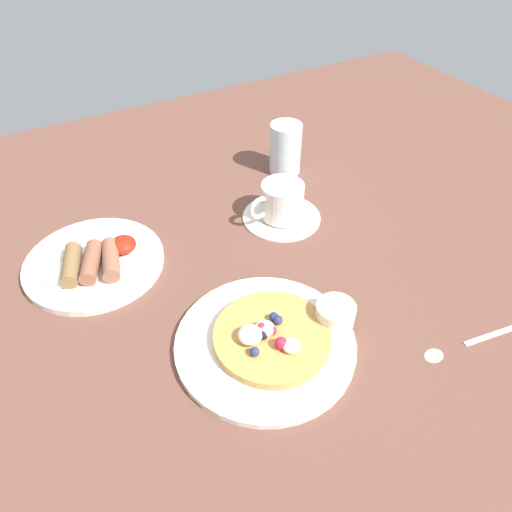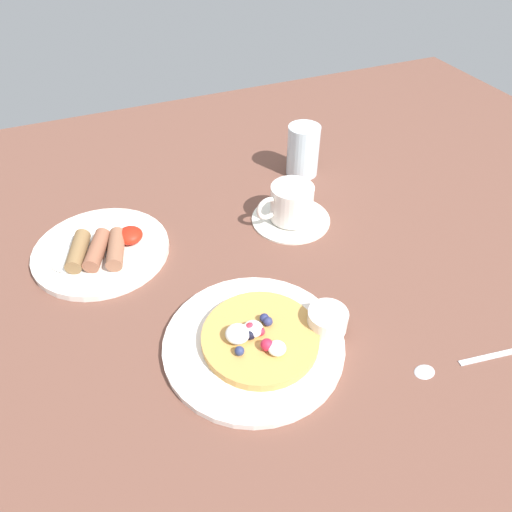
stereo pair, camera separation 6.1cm
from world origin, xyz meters
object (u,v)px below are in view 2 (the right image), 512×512
at_px(syrup_ramekin, 327,320).
at_px(water_glass, 303,151).
at_px(teaspoon, 453,365).
at_px(pancake_plate, 254,343).
at_px(coffee_saucer, 291,218).
at_px(breakfast_plate, 101,251).
at_px(coffee_cup, 291,202).

height_order(syrup_ramekin, water_glass, water_glass).
distance_m(teaspoon, water_glass, 0.50).
distance_m(pancake_plate, coffee_saucer, 0.29).
relative_size(pancake_plate, water_glass, 2.41).
relative_size(breakfast_plate, coffee_cup, 2.06).
bearing_deg(syrup_ramekin, pancake_plate, 170.72).
relative_size(coffee_saucer, water_glass, 1.38).
bearing_deg(teaspoon, pancake_plate, 150.25).
height_order(breakfast_plate, coffee_saucer, breakfast_plate).
relative_size(coffee_cup, teaspoon, 0.64).
bearing_deg(pancake_plate, syrup_ramekin, -9.28).
height_order(pancake_plate, water_glass, water_glass).
distance_m(coffee_saucer, coffee_cup, 0.04).
relative_size(syrup_ramekin, teaspoon, 0.33).
bearing_deg(coffee_cup, coffee_saucer, 5.00).
xyz_separation_m(breakfast_plate, teaspoon, (0.39, -0.41, -0.00)).
distance_m(pancake_plate, coffee_cup, 0.29).
relative_size(syrup_ramekin, coffee_saucer, 0.39).
relative_size(syrup_ramekin, coffee_cup, 0.51).
bearing_deg(breakfast_plate, coffee_saucer, -6.87).
bearing_deg(coffee_saucer, pancake_plate, -125.89).
bearing_deg(breakfast_plate, water_glass, 12.85).
height_order(breakfast_plate, water_glass, water_glass).
bearing_deg(water_glass, coffee_cup, -124.11).
distance_m(pancake_plate, teaspoon, 0.26).
bearing_deg(coffee_saucer, coffee_cup, -175.00).
bearing_deg(water_glass, teaspoon, -93.52).
distance_m(syrup_ramekin, coffee_saucer, 0.26).
xyz_separation_m(breakfast_plate, water_glass, (0.42, 0.10, 0.05)).
bearing_deg(pancake_plate, teaspoon, -29.75).
distance_m(breakfast_plate, coffee_saucer, 0.33).
bearing_deg(coffee_saucer, breakfast_plate, 173.13).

